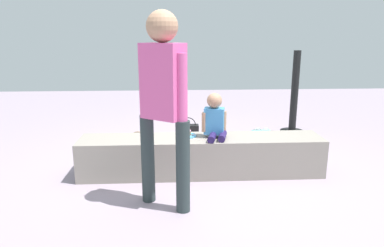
% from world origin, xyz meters
% --- Properties ---
extents(ground_plane, '(12.00, 12.00, 0.00)m').
position_xyz_m(ground_plane, '(0.00, 0.00, 0.00)').
color(ground_plane, '#9A8A99').
extents(concrete_ledge, '(2.63, 0.47, 0.41)m').
position_xyz_m(concrete_ledge, '(0.00, 0.00, 0.21)').
color(concrete_ledge, gray).
rests_on(concrete_ledge, ground_plane).
extents(child_seated, '(0.28, 0.34, 0.48)m').
position_xyz_m(child_seated, '(0.14, -0.01, 0.63)').
color(child_seated, '#281B53').
rests_on(child_seated, concrete_ledge).
extents(adult_standing, '(0.43, 0.37, 1.69)m').
position_xyz_m(adult_standing, '(-0.38, -0.73, 1.02)').
color(adult_standing, '#293536').
rests_on(adult_standing, ground_plane).
extents(cake_plate, '(0.22, 0.22, 0.07)m').
position_xyz_m(cake_plate, '(-0.16, 0.06, 0.44)').
color(cake_plate, '#4CA5D8').
rests_on(cake_plate, concrete_ledge).
extents(gift_bag, '(0.24, 0.12, 0.35)m').
position_xyz_m(gift_bag, '(0.82, 0.61, 0.16)').
color(gift_bag, '#59C6B2').
rests_on(gift_bag, ground_plane).
extents(railing_post, '(0.36, 0.36, 1.27)m').
position_xyz_m(railing_post, '(1.55, 1.56, 0.49)').
color(railing_post, black).
rests_on(railing_post, ground_plane).
extents(water_bottle_near_gift, '(0.07, 0.07, 0.18)m').
position_xyz_m(water_bottle_near_gift, '(-0.18, 0.83, 0.08)').
color(water_bottle_near_gift, silver).
rests_on(water_bottle_near_gift, ground_plane).
extents(party_cup_red, '(0.08, 0.08, 0.10)m').
position_xyz_m(party_cup_red, '(-0.39, 0.90, 0.05)').
color(party_cup_red, red).
rests_on(party_cup_red, ground_plane).
extents(handbag_black_leather, '(0.30, 0.13, 0.36)m').
position_xyz_m(handbag_black_leather, '(-0.09, 1.19, 0.13)').
color(handbag_black_leather, black).
rests_on(handbag_black_leather, ground_plane).
extents(handbag_brown_canvas, '(0.27, 0.11, 0.33)m').
position_xyz_m(handbag_brown_canvas, '(-0.75, 0.60, 0.12)').
color(handbag_brown_canvas, brown).
rests_on(handbag_brown_canvas, ground_plane).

